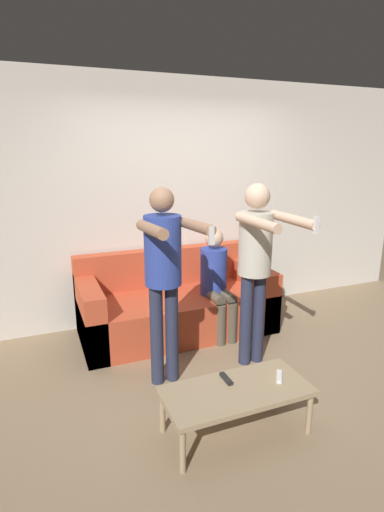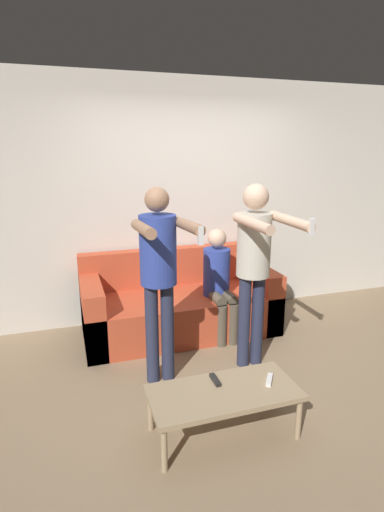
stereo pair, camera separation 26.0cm
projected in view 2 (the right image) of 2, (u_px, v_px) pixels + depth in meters
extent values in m
plane|color=#937A5B|center=(241.00, 379.00, 3.47)|extent=(14.00, 14.00, 0.00)
cube|color=silver|center=(186.00, 202.00, 4.58)|extent=(6.40, 0.06, 2.70)
cube|color=#C64C2D|center=(180.00, 313.00, 4.32)|extent=(2.04, 0.91, 0.43)
cube|color=#C64C2D|center=(170.00, 266.00, 4.55)|extent=(2.04, 0.16, 0.42)
cube|color=#C64C2D|center=(93.00, 314.00, 4.02)|extent=(0.20, 0.91, 0.66)
cube|color=#C64C2D|center=(257.00, 294.00, 4.57)|extent=(0.20, 0.91, 0.66)
cylinder|color=#282D47|center=(152.00, 334.00, 3.34)|extent=(0.11, 0.11, 0.88)
cylinder|color=#282D47|center=(168.00, 332.00, 3.38)|extent=(0.11, 0.11, 0.88)
cylinder|color=#2D429E|center=(158.00, 250.00, 3.17)|extent=(0.30, 0.30, 0.56)
sphere|color=#A87A5B|center=(157.00, 200.00, 3.07)|extent=(0.19, 0.19, 0.19)
cylinder|color=#A87A5B|center=(143.00, 229.00, 2.81)|extent=(0.08, 0.55, 0.11)
cylinder|color=#A87A5B|center=(188.00, 226.00, 2.91)|extent=(0.08, 0.55, 0.11)
cube|color=white|center=(201.00, 235.00, 2.66)|extent=(0.04, 0.04, 0.13)
cylinder|color=#282D47|center=(244.00, 322.00, 3.59)|extent=(0.11, 0.11, 0.86)
cylinder|color=#282D47|center=(257.00, 320.00, 3.63)|extent=(0.11, 0.11, 0.86)
cylinder|color=beige|center=(254.00, 245.00, 3.43)|extent=(0.29, 0.29, 0.55)
sphere|color=beige|center=(256.00, 197.00, 3.32)|extent=(0.22, 0.22, 0.22)
cylinder|color=beige|center=(252.00, 223.00, 3.05)|extent=(0.08, 0.57, 0.08)
cylinder|color=beige|center=(290.00, 221.00, 3.15)|extent=(0.08, 0.57, 0.08)
cube|color=white|center=(312.00, 227.00, 2.89)|extent=(0.04, 0.03, 0.13)
cylinder|color=brown|center=(222.00, 326.00, 4.02)|extent=(0.11, 0.11, 0.43)
cylinder|color=brown|center=(233.00, 324.00, 4.06)|extent=(0.11, 0.11, 0.43)
cylinder|color=brown|center=(216.00, 298.00, 4.10)|extent=(0.11, 0.32, 0.11)
cylinder|color=brown|center=(228.00, 296.00, 4.14)|extent=(0.11, 0.32, 0.11)
cylinder|color=#2D429E|center=(217.00, 272.00, 4.21)|extent=(0.28, 0.28, 0.50)
sphere|color=beige|center=(217.00, 238.00, 4.11)|extent=(0.19, 0.19, 0.19)
cube|color=tan|center=(224.00, 393.00, 2.72)|extent=(1.03, 0.48, 0.04)
cylinder|color=tan|center=(164.00, 450.00, 2.44)|extent=(0.04, 0.04, 0.31)
cylinder|color=tan|center=(299.00, 419.00, 2.72)|extent=(0.04, 0.04, 0.31)
cylinder|color=tan|center=(150.00, 411.00, 2.81)|extent=(0.04, 0.04, 0.31)
cylinder|color=tan|center=(270.00, 387.00, 3.09)|extent=(0.04, 0.04, 0.31)
cube|color=white|center=(269.00, 380.00, 2.82)|extent=(0.11, 0.14, 0.02)
cube|color=black|center=(215.00, 380.00, 2.82)|extent=(0.04, 0.15, 0.02)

